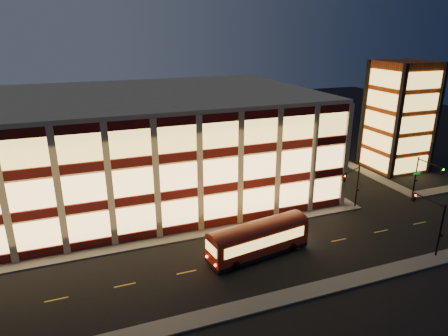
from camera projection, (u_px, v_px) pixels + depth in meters
name	position (u px, v px, depth m)	size (l,w,h in m)	color
ground	(189.00, 240.00, 45.49)	(200.00, 200.00, 0.00)	black
sidewalk_office_south	(161.00, 240.00, 45.35)	(54.00, 2.00, 0.15)	#514F4C
sidewalk_office_east	(291.00, 170.00, 68.15)	(2.00, 30.00, 0.15)	#514F4C
sidewalk_tower_south	(445.00, 190.00, 59.68)	(14.00, 2.00, 0.15)	#514F4C
sidewalk_tower_west	(345.00, 162.00, 71.81)	(2.00, 30.00, 0.15)	#514F4C
sidewalk_near	(231.00, 311.00, 33.98)	(100.00, 2.00, 0.15)	#514F4C
office_building	(136.00, 144.00, 57.07)	(50.45, 30.45, 14.50)	tan
stair_tower	(399.00, 117.00, 66.40)	(8.60, 8.60, 18.00)	#8C3814
traffic_signal_far	(353.00, 181.00, 51.74)	(3.79, 1.87, 6.00)	black
traffic_signal_right	(425.00, 173.00, 54.75)	(1.20, 4.37, 6.00)	black
traffic_signal_near	(431.00, 215.00, 42.21)	(0.32, 4.45, 6.00)	black
trolley_bus	(258.00, 237.00, 41.91)	(11.52, 4.55, 3.80)	maroon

